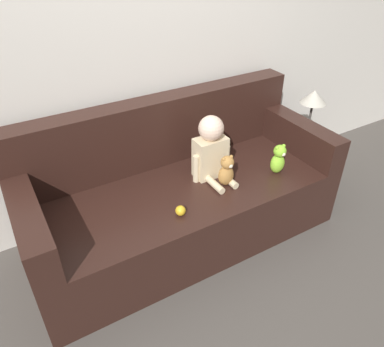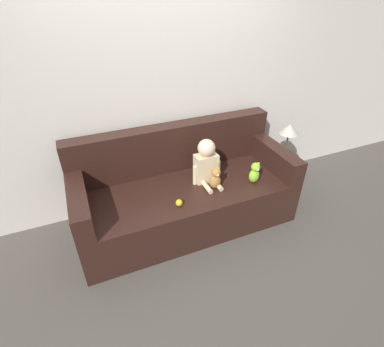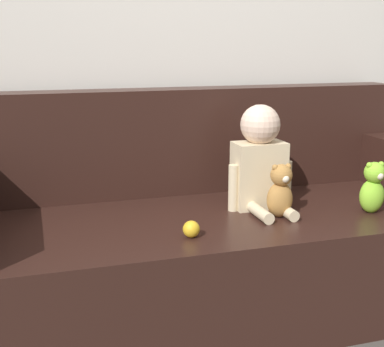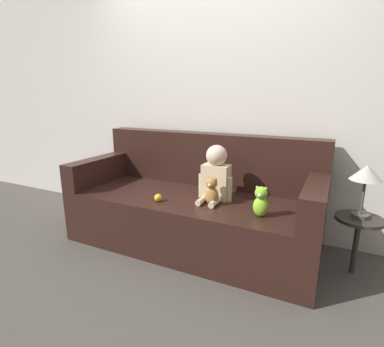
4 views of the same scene
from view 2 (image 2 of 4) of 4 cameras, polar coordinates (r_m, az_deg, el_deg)
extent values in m
plane|color=#4C4742|center=(3.33, -1.11, -8.87)|extent=(12.00, 12.00, 0.00)
cube|color=silver|center=(3.12, -5.24, 15.78)|extent=(8.00, 0.05, 2.60)
cube|color=black|center=(3.17, -1.15, -5.71)|extent=(2.19, 0.91, 0.47)
cube|color=black|center=(3.19, -3.72, 5.04)|extent=(2.19, 0.18, 0.51)
cube|color=black|center=(2.82, -20.87, -4.67)|extent=(0.16, 0.91, 0.25)
cube|color=black|center=(3.41, 14.89, 3.46)|extent=(0.16, 0.91, 0.25)
cube|color=beige|center=(3.03, 2.66, 1.10)|extent=(0.23, 0.14, 0.30)
sphere|color=beige|center=(2.91, 2.78, 4.87)|extent=(0.18, 0.18, 0.18)
cylinder|color=beige|center=(2.96, 2.89, -2.65)|extent=(0.05, 0.18, 0.05)
cylinder|color=beige|center=(3.00, 4.86, -2.15)|extent=(0.05, 0.18, 0.05)
cylinder|color=beige|center=(2.99, 0.58, -0.33)|extent=(0.04, 0.04, 0.21)
cylinder|color=beige|center=(3.09, 4.96, 0.70)|extent=(0.04, 0.04, 0.21)
ellipsoid|color=#AD7A3D|center=(2.96, 4.44, -1.48)|extent=(0.11, 0.09, 0.15)
sphere|color=#AD7A3D|center=(2.89, 4.59, 0.22)|extent=(0.09, 0.09, 0.09)
sphere|color=#AD7A3D|center=(2.86, 4.08, 0.67)|extent=(0.03, 0.03, 0.03)
sphere|color=#AD7A3D|center=(2.89, 5.16, 0.92)|extent=(0.03, 0.03, 0.03)
sphere|color=beige|center=(2.87, 4.92, -0.27)|extent=(0.03, 0.03, 0.03)
ellipsoid|color=#8CD133|center=(3.10, 11.74, -0.41)|extent=(0.11, 0.09, 0.15)
sphere|color=#8CD133|center=(3.04, 12.03, 1.21)|extent=(0.09, 0.09, 0.09)
sphere|color=#8CD133|center=(3.01, 11.64, 1.64)|extent=(0.03, 0.03, 0.03)
sphere|color=#8CD133|center=(3.04, 12.57, 1.86)|extent=(0.03, 0.03, 0.03)
sphere|color=beige|center=(3.02, 12.39, 0.75)|extent=(0.03, 0.03, 0.03)
sphere|color=gold|center=(2.75, -2.47, -5.60)|extent=(0.07, 0.07, 0.07)
cylinder|color=#332D28|center=(3.75, 17.15, 3.15)|extent=(0.34, 0.34, 0.03)
cylinder|color=#332D28|center=(3.86, 16.60, 0.25)|extent=(0.04, 0.04, 0.43)
cylinder|color=#4C4742|center=(3.74, 17.22, 3.51)|extent=(0.12, 0.12, 0.03)
cylinder|color=#4C4742|center=(3.67, 17.58, 5.46)|extent=(0.02, 0.02, 0.26)
cone|color=#B7B2A3|center=(3.59, 18.08, 8.06)|extent=(0.22, 0.22, 0.11)
camera|label=1|loc=(0.50, -34.73, 0.18)|focal=35.00mm
camera|label=3|loc=(1.06, 6.46, -44.14)|focal=50.00mm
camera|label=4|loc=(2.21, 57.53, -8.10)|focal=28.00mm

